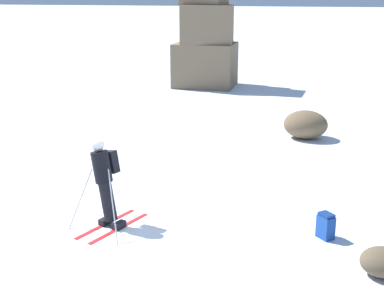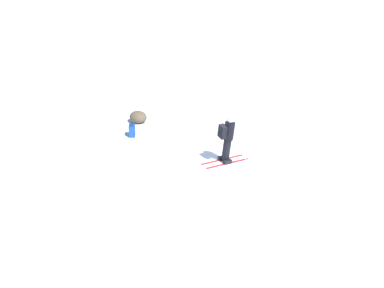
{
  "view_description": "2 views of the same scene",
  "coord_description": "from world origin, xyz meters",
  "views": [
    {
      "loc": [
        3.72,
        -9.05,
        4.49
      ],
      "look_at": [
        1.17,
        1.43,
        1.38
      ],
      "focal_mm": 50.0,
      "sensor_mm": 36.0,
      "label": 1
    },
    {
      "loc": [
        -10.08,
        13.28,
        7.6
      ],
      "look_at": [
        -0.38,
        2.03,
        1.38
      ],
      "focal_mm": 50.0,
      "sensor_mm": 36.0,
      "label": 2
    }
  ],
  "objects": [
    {
      "name": "ground_plane",
      "position": [
        0.0,
        0.0,
        0.0
      ],
      "size": [
        300.0,
        300.0,
        0.0
      ],
      "primitive_type": "plane",
      "color": "white"
    },
    {
      "name": "exposed_boulder_0",
      "position": [
        4.9,
        -0.74,
        0.24
      ],
      "size": [
        0.75,
        0.64,
        0.49
      ],
      "primitive_type": "ellipsoid",
      "color": "brown",
      "rests_on": "ground"
    },
    {
      "name": "skier",
      "position": [
        -0.26,
        0.09,
        0.99
      ],
      "size": [
        1.3,
        1.72,
        1.79
      ],
      "rotation": [
        0.0,
        0.0,
        -0.36
      ],
      "color": "red",
      "rests_on": "ground"
    },
    {
      "name": "spare_backpack",
      "position": [
        3.99,
        0.46,
        0.24
      ],
      "size": [
        0.36,
        0.37,
        0.5
      ],
      "rotation": [
        0.0,
        0.0,
        5.45
      ],
      "color": "#194293",
      "rests_on": "ground"
    }
  ]
}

